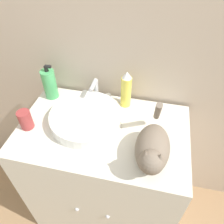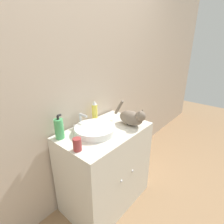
{
  "view_description": "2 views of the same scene",
  "coord_description": "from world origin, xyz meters",
  "px_view_note": "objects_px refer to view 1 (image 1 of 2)",
  "views": [
    {
      "loc": [
        0.2,
        -0.43,
        1.63
      ],
      "look_at": [
        0.05,
        0.24,
        0.97
      ],
      "focal_mm": 35.0,
      "sensor_mm": 36.0,
      "label": 1
    },
    {
      "loc": [
        -1.03,
        -0.7,
        1.56
      ],
      "look_at": [
        0.09,
        0.25,
        0.98
      ],
      "focal_mm": 28.0,
      "sensor_mm": 36.0,
      "label": 2
    }
  ],
  "objects_px": {
    "soap_bottle": "(50,84)",
    "spray_bottle": "(126,90)",
    "cat": "(152,149)",
    "cup": "(25,120)"
  },
  "relations": [
    {
      "from": "soap_bottle",
      "to": "spray_bottle",
      "type": "distance_m",
      "value": 0.42
    },
    {
      "from": "cat",
      "to": "cup",
      "type": "distance_m",
      "value": 0.61
    },
    {
      "from": "cat",
      "to": "soap_bottle",
      "type": "bearing_deg",
      "value": -117.25
    },
    {
      "from": "soap_bottle",
      "to": "cup",
      "type": "bearing_deg",
      "value": -94.52
    },
    {
      "from": "soap_bottle",
      "to": "cup",
      "type": "xyz_separation_m",
      "value": [
        -0.02,
        -0.25,
        -0.04
      ]
    },
    {
      "from": "cup",
      "to": "spray_bottle",
      "type": "bearing_deg",
      "value": 31.53
    },
    {
      "from": "cat",
      "to": "spray_bottle",
      "type": "height_order",
      "value": "cat"
    },
    {
      "from": "cup",
      "to": "soap_bottle",
      "type": "bearing_deg",
      "value": 85.48
    },
    {
      "from": "cat",
      "to": "cup",
      "type": "height_order",
      "value": "cat"
    },
    {
      "from": "soap_bottle",
      "to": "cup",
      "type": "distance_m",
      "value": 0.25
    }
  ]
}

